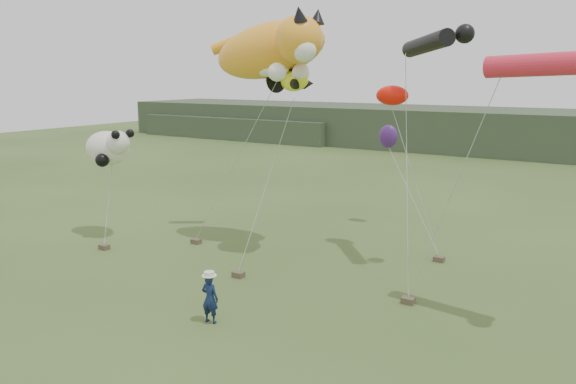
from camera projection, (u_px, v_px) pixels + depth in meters
The scene contains 9 objects.
ground at pixel (216, 319), 16.99m from camera, with size 120.00×120.00×0.00m, color #385123.
headland at pixel (481, 131), 55.22m from camera, with size 90.00×13.00×4.00m.
festival_attendant at pixel (210, 299), 16.61m from camera, with size 0.55×0.36×1.50m, color #121F44.
sandbag_anchors at pixel (269, 262), 21.85m from camera, with size 13.38×6.35×0.21m.
cat_kite at pixel (276, 49), 22.64m from camera, with size 6.48×3.48×3.15m.
fish_kite at pixel (286, 80), 23.07m from camera, with size 2.84×1.87×1.38m.
tube_kites at pixel (488, 51), 17.56m from camera, with size 7.87×6.05×1.82m.
panda_kite at pixel (109, 148), 25.04m from camera, with size 2.70×1.75×1.68m.
misc_kites at pixel (390, 114), 24.45m from camera, with size 2.80×4.53×3.04m.
Camera 1 is at (10.31, -12.24, 7.21)m, focal length 35.00 mm.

